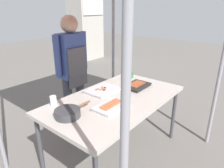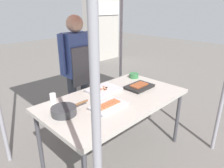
{
  "view_description": "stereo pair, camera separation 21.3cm",
  "coord_description": "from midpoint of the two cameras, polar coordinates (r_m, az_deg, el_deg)",
  "views": [
    {
      "loc": [
        -1.61,
        -1.26,
        1.7
      ],
      "look_at": [
        0.0,
        0.05,
        0.9
      ],
      "focal_mm": 33.0,
      "sensor_mm": 36.0,
      "label": 1
    },
    {
      "loc": [
        -1.47,
        -1.42,
        1.7
      ],
      "look_at": [
        0.0,
        0.05,
        0.9
      ],
      "focal_mm": 33.0,
      "sensor_mm": 36.0,
      "label": 2
    }
  ],
  "objects": [
    {
      "name": "stall_table",
      "position": [
        2.28,
        -1.71,
        -5.1
      ],
      "size": [
        1.6,
        0.9,
        0.75
      ],
      "color": "#B7B2A8",
      "rests_on": "ground"
    },
    {
      "name": "tray_grilled_sausages",
      "position": [
        2.55,
        4.48,
        -0.43
      ],
      "size": [
        0.34,
        0.24,
        0.05
      ],
      "color": "black",
      "rests_on": "stall_table"
    },
    {
      "name": "neighbor_stall_left",
      "position": [
        7.06,
        -8.18,
        15.13
      ],
      "size": [
        0.95,
        0.75,
        2.0
      ],
      "color": "#B7B2A8",
      "rests_on": "ground"
    },
    {
      "name": "condiment_bowl",
      "position": [
        2.89,
        2.61,
        2.51
      ],
      "size": [
        0.13,
        0.13,
        0.07
      ],
      "primitive_type": "cylinder",
      "color": "#33723F",
      "rests_on": "stall_table"
    },
    {
      "name": "ground_plane",
      "position": [
        2.66,
        -1.54,
        -18.73
      ],
      "size": [
        18.0,
        18.0,
        0.0
      ],
      "primitive_type": "plane",
      "color": "#66605B"
    },
    {
      "name": "tray_meat_skewers",
      "position": [
        2.42,
        -5.16,
        -1.77
      ],
      "size": [
        0.37,
        0.29,
        0.04
      ],
      "color": "silver",
      "rests_on": "stall_table"
    },
    {
      "name": "cooking_wok",
      "position": [
        1.94,
        -15.28,
        -7.75
      ],
      "size": [
        0.39,
        0.23,
        0.07
      ],
      "color": "#38383A",
      "rests_on": "stall_table"
    },
    {
      "name": "vendor_woman",
      "position": [
        2.79,
        -13.08,
        4.73
      ],
      "size": [
        0.52,
        0.23,
        1.59
      ],
      "rotation": [
        0.0,
        0.0,
        3.14
      ],
      "color": "#333842",
      "rests_on": "ground"
    },
    {
      "name": "tray_pork_links",
      "position": [
        2.03,
        -3.18,
        -6.17
      ],
      "size": [
        0.36,
        0.22,
        0.05
      ],
      "color": "silver",
      "rests_on": "stall_table"
    },
    {
      "name": "drink_cup_near_edge",
      "position": [
        2.18,
        -18.68,
        -4.52
      ],
      "size": [
        0.06,
        0.06,
        0.1
      ],
      "primitive_type": "cylinder",
      "color": "white",
      "rests_on": "stall_table"
    }
  ]
}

